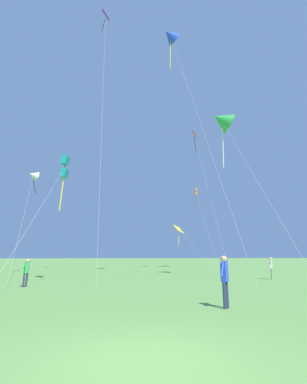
# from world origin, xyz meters

# --- Properties ---
(ground_plane) EXTENTS (400.00, 400.00, 0.00)m
(ground_plane) POSITION_xyz_m (0.00, 0.00, 0.00)
(ground_plane) COLOR #669947
(kite_yellow_diamond) EXTENTS (4.70, 7.01, 6.76)m
(kite_yellow_diamond) POSITION_xyz_m (9.87, 39.31, 5.59)
(kite_yellow_diamond) COLOR yellow
(kite_yellow_diamond) RESTS_ON ground_plane
(kite_white_distant) EXTENTS (3.29, 12.55, 10.88)m
(kite_white_distant) POSITION_xyz_m (-9.46, 25.25, 10.27)
(kite_white_distant) COLOR white
(kite_white_distant) RESTS_ON ground_plane
(kite_purple_streamer) EXTENTS (1.45, 11.59, 30.28)m
(kite_purple_streamer) POSITION_xyz_m (-2.37, 21.99, 27.44)
(kite_purple_streamer) COLOR purple
(kite_purple_streamer) RESTS_ON ground_plane
(kite_blue_delta) EXTENTS (3.82, 10.98, 25.95)m
(kite_blue_delta) POSITION_xyz_m (4.76, 19.64, 24.83)
(kite_blue_delta) COLOR blue
(kite_blue_delta) RESTS_ON ground_plane
(kite_orange_box) EXTENTS (0.94, 11.13, 13.11)m
(kite_orange_box) POSITION_xyz_m (13.07, 39.60, 12.31)
(kite_orange_box) COLOR orange
(kite_orange_box) RESTS_ON ground_plane
(kite_teal_box) EXTENTS (2.02, 7.17, 9.21)m
(kite_teal_box) POSITION_xyz_m (-4.45, 15.56, 8.20)
(kite_teal_box) COLOR teal
(kite_teal_box) RESTS_ON ground_plane
(kite_green_small) EXTENTS (2.36, 10.61, 15.10)m
(kite_green_small) POSITION_xyz_m (8.89, 17.02, 13.87)
(kite_green_small) COLOR green
(kite_green_small) RESTS_ON ground_plane
(kite_pink_low) EXTENTS (2.50, 6.34, 19.76)m
(kite_pink_low) POSITION_xyz_m (10.59, 30.86, 18.03)
(kite_pink_low) COLOR pink
(kite_pink_low) RESTS_ON ground_plane
(person_child_small) EXTENTS (0.44, 0.38, 1.57)m
(person_child_small) POSITION_xyz_m (-5.61, 12.55, 0.95)
(person_child_small) COLOR #2D3351
(person_child_small) RESTS_ON ground_plane
(person_near_tree) EXTENTS (0.27, 0.48, 1.53)m
(person_near_tree) POSITION_xyz_m (-6.78, 17.07, 0.92)
(person_near_tree) COLOR black
(person_near_tree) RESTS_ON ground_plane
(person_in_blue_jacket) EXTENTS (0.48, 0.45, 1.77)m
(person_in_blue_jacket) POSITION_xyz_m (3.33, 4.57, 1.07)
(person_in_blue_jacket) COLOR #2D3351
(person_in_blue_jacket) RESTS_ON ground_plane
(person_far_back) EXTENTS (0.30, 0.52, 1.66)m
(person_far_back) POSITION_xyz_m (11.54, 15.56, 1.00)
(person_far_back) COLOR gray
(person_far_back) RESTS_ON ground_plane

